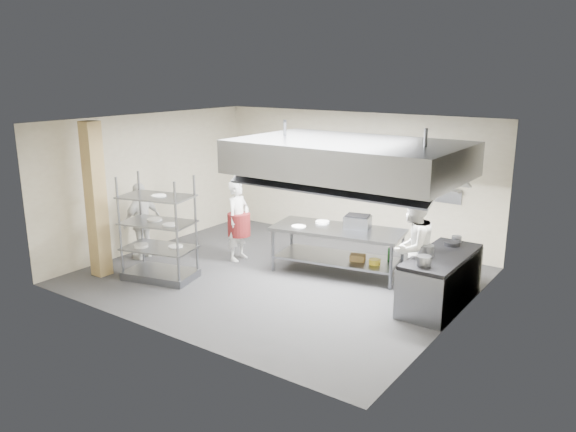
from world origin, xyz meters
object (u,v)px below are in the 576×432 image
Objects in this scene: island at (337,251)px; chef_line at (412,249)px; cooking_range at (440,281)px; chef_head at (238,221)px; pass_rack at (158,228)px; stockpot at (426,250)px; griddle at (357,222)px; chef_plating at (142,221)px.

island is 1.90m from chef_line.
chef_head is (-4.34, -0.15, 0.43)m from cooking_range.
stockpot is (4.66, 1.66, -0.01)m from pass_rack.
island is at bearing -80.36° from chef_head.
stockpot is at bearing -39.51° from griddle.
chef_plating is at bearing 118.28° from chef_head.
island is at bearing 164.02° from stockpot.
griddle is (2.93, 2.49, 0.03)m from pass_rack.
pass_rack is at bearing -150.08° from island.
pass_rack is at bearing -158.89° from cooking_range.
island is 0.69m from griddle.
island is at bearing 26.06° from pass_rack.
griddle is (2.40, 0.76, 0.18)m from chef_head.
chef_head is 3.48× the size of griddle.
chef_head reaches higher than griddle.
chef_plating is 5.96m from stockpot.
chef_plating is (-5.60, -1.10, -0.14)m from chef_line.
cooking_range is (2.24, -0.36, -0.04)m from island.
chef_head reaches higher than cooking_range.
cooking_range is at bearing -31.21° from griddle.
griddle is at bearing 26.04° from pass_rack.
pass_rack is at bearing -160.42° from stockpot.
island is 1.33× the size of chef_line.
stockpot is (-0.21, -0.22, 0.57)m from cooking_range.
chef_plating is 3.34× the size of griddle.
chef_line is at bearing 99.64° from chef_plating.
chef_line reaches higher than stockpot.
chef_line is (4.39, 1.73, -0.05)m from pass_rack.
pass_rack is at bearing 159.17° from chef_head.
chef_head is at bearing 179.00° from stockpot.
griddle is at bearing 112.69° from chef_plating.
chef_plating is 4.54m from griddle.
chef_head reaches higher than chef_plating.
griddle is at bearing 29.73° from island.
chef_line is at bearing -93.91° from chef_head.
cooking_range is 1.17× the size of chef_head.
chef_line reaches higher than cooking_range.
stockpot is (4.13, -0.07, 0.14)m from chef_head.
chef_head reaches higher than island.
chef_line is (1.76, -0.51, 0.50)m from island.
griddle is at bearing 162.62° from cooking_range.
cooking_range is 2.12m from griddle.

